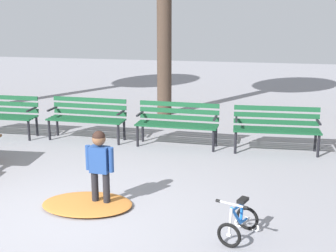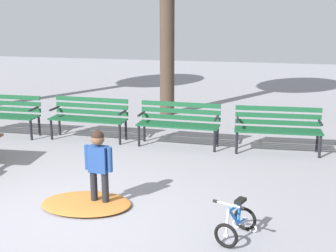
{
  "view_description": "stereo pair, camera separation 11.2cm",
  "coord_description": "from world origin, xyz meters",
  "px_view_note": "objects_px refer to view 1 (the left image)",
  "views": [
    {
      "loc": [
        2.5,
        -5.15,
        2.7
      ],
      "look_at": [
        1.09,
        1.83,
        0.85
      ],
      "focal_mm": 49.79,
      "sensor_mm": 36.0,
      "label": 1
    },
    {
      "loc": [
        2.61,
        -5.13,
        2.7
      ],
      "look_at": [
        1.09,
        1.83,
        0.85
      ],
      "focal_mm": 49.79,
      "sensor_mm": 36.0,
      "label": 2
    }
  ],
  "objects_px": {
    "park_bench_right": "(178,120)",
    "park_bench_far_right": "(276,125)",
    "park_bench_far_left": "(1,112)",
    "kids_bicycle": "(239,222)",
    "park_bench_left": "(88,115)",
    "child_standing": "(100,162)"
  },
  "relations": [
    {
      "from": "park_bench_right",
      "to": "child_standing",
      "type": "bearing_deg",
      "value": -99.77
    },
    {
      "from": "park_bench_far_left",
      "to": "park_bench_left",
      "type": "distance_m",
      "value": 1.91
    },
    {
      "from": "park_bench_far_left",
      "to": "park_bench_far_right",
      "type": "xyz_separation_m",
      "value": [
        5.7,
        0.01,
        0.0
      ]
    },
    {
      "from": "park_bench_far_right",
      "to": "kids_bicycle",
      "type": "bearing_deg",
      "value": -97.95
    },
    {
      "from": "park_bench_far_left",
      "to": "park_bench_right",
      "type": "xyz_separation_m",
      "value": [
        3.8,
        0.02,
        0.0
      ]
    },
    {
      "from": "park_bench_far_left",
      "to": "kids_bicycle",
      "type": "distance_m",
      "value": 6.32
    },
    {
      "from": "park_bench_left",
      "to": "park_bench_right",
      "type": "xyz_separation_m",
      "value": [
        1.9,
        -0.08,
        0.0
      ]
    },
    {
      "from": "park_bench_right",
      "to": "kids_bicycle",
      "type": "relative_size",
      "value": 2.56
    },
    {
      "from": "park_bench_left",
      "to": "park_bench_right",
      "type": "relative_size",
      "value": 1.0
    },
    {
      "from": "park_bench_right",
      "to": "park_bench_far_right",
      "type": "height_order",
      "value": "same"
    },
    {
      "from": "park_bench_far_left",
      "to": "kids_bicycle",
      "type": "bearing_deg",
      "value": -34.6
    },
    {
      "from": "park_bench_far_right",
      "to": "park_bench_right",
      "type": "bearing_deg",
      "value": 179.62
    },
    {
      "from": "park_bench_left",
      "to": "child_standing",
      "type": "bearing_deg",
      "value": -66.28
    },
    {
      "from": "park_bench_far_right",
      "to": "child_standing",
      "type": "relative_size",
      "value": 1.5
    },
    {
      "from": "park_bench_left",
      "to": "kids_bicycle",
      "type": "xyz_separation_m",
      "value": [
        3.29,
        -3.68,
        -0.31
      ]
    },
    {
      "from": "park_bench_left",
      "to": "child_standing",
      "type": "height_order",
      "value": "child_standing"
    },
    {
      "from": "park_bench_left",
      "to": "kids_bicycle",
      "type": "height_order",
      "value": "park_bench_left"
    },
    {
      "from": "park_bench_far_right",
      "to": "child_standing",
      "type": "bearing_deg",
      "value": -128.52
    },
    {
      "from": "park_bench_far_left",
      "to": "park_bench_right",
      "type": "relative_size",
      "value": 0.99
    },
    {
      "from": "child_standing",
      "to": "park_bench_far_right",
      "type": "bearing_deg",
      "value": 51.48
    },
    {
      "from": "park_bench_far_left",
      "to": "park_bench_right",
      "type": "height_order",
      "value": "same"
    },
    {
      "from": "park_bench_far_right",
      "to": "child_standing",
      "type": "distance_m",
      "value": 3.88
    }
  ]
}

